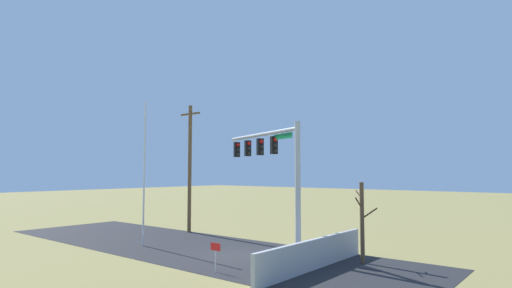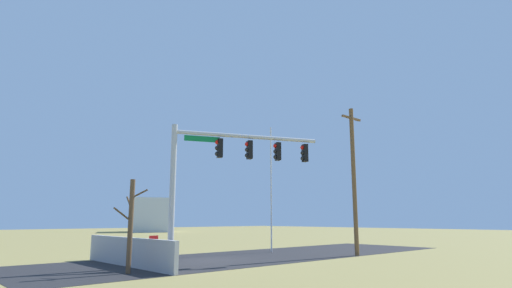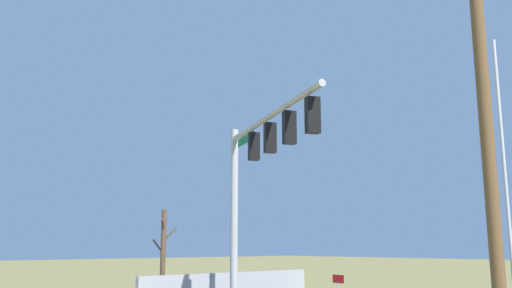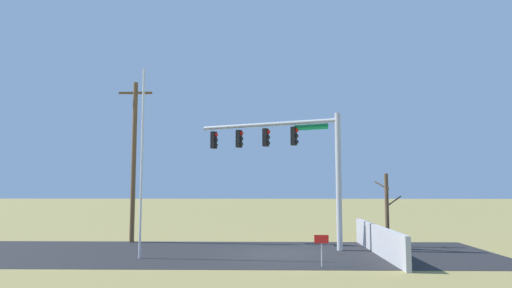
{
  "view_description": "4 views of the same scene",
  "coord_description": "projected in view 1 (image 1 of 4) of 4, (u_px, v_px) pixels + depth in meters",
  "views": [
    {
      "loc": [
        14.01,
        -15.86,
        4.23
      ],
      "look_at": [
        -1.09,
        2.67,
        5.88
      ],
      "focal_mm": 28.67,
      "sensor_mm": 36.0,
      "label": 1
    },
    {
      "loc": [
        13.38,
        18.16,
        2.14
      ],
      "look_at": [
        -0.82,
        2.69,
        5.99
      ],
      "focal_mm": 28.82,
      "sensor_mm": 36.0,
      "label": 2
    },
    {
      "loc": [
        -12.68,
        13.93,
        2.36
      ],
      "look_at": [
        -0.34,
        2.8,
        5.47
      ],
      "focal_mm": 38.12,
      "sensor_mm": 36.0,
      "label": 3
    },
    {
      "loc": [
        -0.65,
        -20.39,
        3.16
      ],
      "look_at": [
        -1.11,
        2.33,
        5.32
      ],
      "focal_mm": 30.26,
      "sensor_mm": 36.0,
      "label": 4
    }
  ],
  "objects": [
    {
      "name": "ground_plane",
      "position": [
        240.0,
        255.0,
        20.81
      ],
      "size": [
        160.0,
        160.0,
        0.0
      ],
      "primitive_type": "plane",
      "color": "olive"
    },
    {
      "name": "road_surface",
      "position": [
        187.0,
        246.0,
        23.33
      ],
      "size": [
        28.0,
        8.0,
        0.01
      ],
      "primitive_type": "cube",
      "color": "#232326",
      "rests_on": "ground_plane"
    },
    {
      "name": "sidewalk_corner",
      "position": [
        316.0,
        263.0,
        19.0
      ],
      "size": [
        6.0,
        6.0,
        0.01
      ],
      "primitive_type": "cube",
      "color": "#B7B5AD",
      "rests_on": "ground_plane"
    },
    {
      "name": "retaining_fence",
      "position": [
        314.0,
        254.0,
        17.81
      ],
      "size": [
        0.2,
        8.41,
        1.3
      ],
      "primitive_type": "cube",
      "color": "#A8A8AD",
      "rests_on": "ground_plane"
    },
    {
      "name": "signal_mast",
      "position": [
        272.0,
        159.0,
        22.22
      ],
      "size": [
        7.24,
        3.27,
        6.73
      ],
      "color": "#B2B5BA",
      "rests_on": "ground_plane"
    },
    {
      "name": "flagpole",
      "position": [
        144.0,
        173.0,
        23.74
      ],
      "size": [
        0.1,
        0.1,
        8.37
      ],
      "primitive_type": "cylinder",
      "color": "silver",
      "rests_on": "ground_plane"
    },
    {
      "name": "utility_pole",
      "position": [
        190.0,
        166.0,
        29.06
      ],
      "size": [
        1.9,
        0.26,
        9.0
      ],
      "color": "brown",
      "rests_on": "ground_plane"
    },
    {
      "name": "bare_tree",
      "position": [
        362.0,
        221.0,
        19.09
      ],
      "size": [
        1.27,
        1.02,
        3.75
      ],
      "color": "brown",
      "rests_on": "ground_plane"
    },
    {
      "name": "open_sign",
      "position": [
        216.0,
        250.0,
        17.34
      ],
      "size": [
        0.56,
        0.04,
        1.22
      ],
      "color": "silver",
      "rests_on": "ground_plane"
    }
  ]
}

